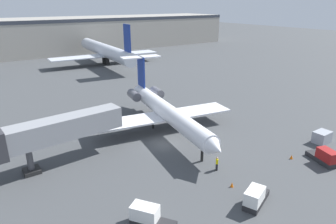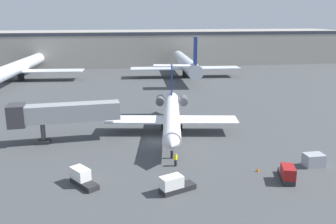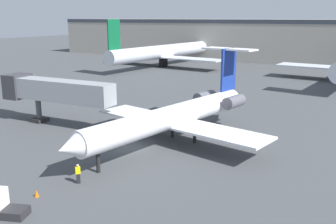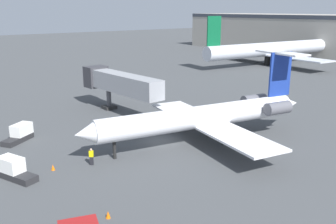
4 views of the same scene
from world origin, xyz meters
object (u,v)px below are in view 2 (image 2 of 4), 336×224
object	(u,v)px
baggage_tug_trailing	(287,174)
parked_airliner_west_mid	(185,64)
baggage_tug_spare	(82,178)
cargo_container_uld	(314,160)
jet_bridge	(58,114)
ground_crew_marshaller	(176,160)
baggage_tug_lead	(174,185)
traffic_cone_mid	(172,176)
regional_jet	(172,113)
parked_airliner_west_end	(20,67)
traffic_cone_near	(258,170)

from	to	relation	value
baggage_tug_trailing	parked_airliner_west_mid	xyz separation A→B (m)	(4.08, 73.28, 3.41)
baggage_tug_spare	cargo_container_uld	world-z (taller)	baggage_tug_spare
jet_bridge	ground_crew_marshaller	size ratio (longest dim) A/B	9.60
baggage_tug_lead	parked_airliner_west_mid	xyz separation A→B (m)	(17.46, 73.82, 3.41)
parked_airliner_west_mid	traffic_cone_mid	bearing A→B (deg)	-103.60
regional_jet	jet_bridge	distance (m)	17.62
regional_jet	parked_airliner_west_mid	xyz separation A→B (m)	(14.01, 53.33, 1.06)
cargo_container_uld	baggage_tug_trailing	bearing A→B (deg)	-148.02
ground_crew_marshaller	parked_airliner_west_end	xyz separation A→B (m)	(-33.06, 68.83, 3.25)
ground_crew_marshaller	baggage_tug_lead	world-z (taller)	baggage_tug_lead
ground_crew_marshaller	parked_airliner_west_end	bearing A→B (deg)	115.65
regional_jet	parked_airliner_west_mid	size ratio (longest dim) A/B	0.70
regional_jet	parked_airliner_west_end	world-z (taller)	parked_airliner_west_end
traffic_cone_near	parked_airliner_west_mid	distance (m)	70.79
traffic_cone_mid	parked_airliner_west_end	distance (m)	79.15
ground_crew_marshaller	traffic_cone_near	world-z (taller)	ground_crew_marshaller
baggage_tug_lead	traffic_cone_near	bearing A→B (deg)	17.20
baggage_tug_lead	baggage_tug_spare	bearing A→B (deg)	160.57
traffic_cone_mid	parked_airliner_west_mid	world-z (taller)	parked_airliner_west_mid
ground_crew_marshaller	parked_airliner_west_end	world-z (taller)	parked_airliner_west_end
parked_airliner_west_mid	baggage_tug_trailing	bearing A→B (deg)	-93.19
baggage_tug_lead	parked_airliner_west_end	distance (m)	82.08
baggage_tug_lead	baggage_tug_trailing	bearing A→B (deg)	2.31
regional_jet	traffic_cone_mid	bearing A→B (deg)	-100.04
baggage_tug_lead	cargo_container_uld	size ratio (longest dim) A/B	1.74
baggage_tug_spare	cargo_container_uld	size ratio (longest dim) A/B	1.68
jet_bridge	baggage_tug_trailing	world-z (taller)	jet_bridge
jet_bridge	traffic_cone_near	world-z (taller)	jet_bridge
traffic_cone_mid	parked_airliner_west_mid	xyz separation A→B (m)	(17.03, 70.42, 3.97)
regional_jet	baggage_tug_trailing	bearing A→B (deg)	-63.55
ground_crew_marshaller	jet_bridge	bearing A→B (deg)	142.48
traffic_cone_near	jet_bridge	bearing A→B (deg)	148.55
ground_crew_marshaller	traffic_cone_mid	size ratio (longest dim) A/B	3.07
parked_airliner_west_end	parked_airliner_west_mid	distance (m)	49.06
baggage_tug_trailing	traffic_cone_mid	size ratio (longest dim) A/B	7.70
jet_bridge	baggage_tug_lead	xyz separation A→B (m)	(14.03, -18.79, -3.58)
cargo_container_uld	baggage_tug_spare	bearing A→B (deg)	-179.25
baggage_tug_trailing	traffic_cone_near	bearing A→B (deg)	128.62
baggage_tug_trailing	traffic_cone_near	distance (m)	3.74
regional_jet	baggage_tug_spare	bearing A→B (deg)	-128.18
baggage_tug_lead	parked_airliner_west_end	xyz separation A→B (m)	(-31.56, 75.69, 3.27)
baggage_tug_spare	traffic_cone_mid	distance (m)	10.35
baggage_tug_lead	cargo_container_uld	world-z (taller)	baggage_tug_lead
parked_airliner_west_end	baggage_tug_spare	bearing A→B (deg)	-73.30
baggage_tug_spare	cargo_container_uld	distance (m)	28.63
baggage_tug_spare	traffic_cone_near	world-z (taller)	baggage_tug_spare
baggage_tug_lead	regional_jet	bearing A→B (deg)	80.43
cargo_container_uld	traffic_cone_near	bearing A→B (deg)	-176.68
baggage_tug_spare	parked_airliner_west_end	xyz separation A→B (m)	(-21.66, 72.20, 3.27)
traffic_cone_mid	baggage_tug_spare	bearing A→B (deg)	179.47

